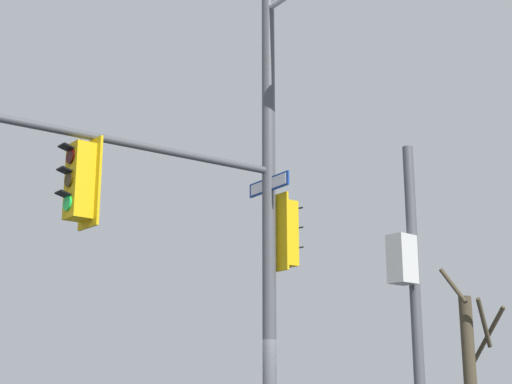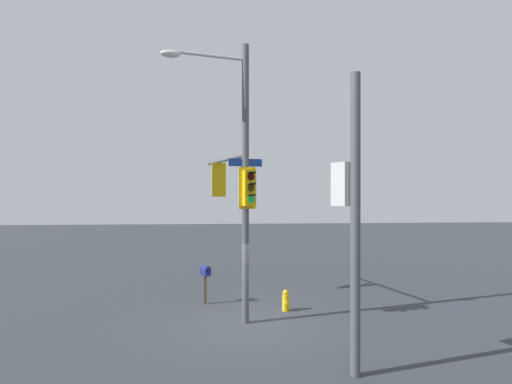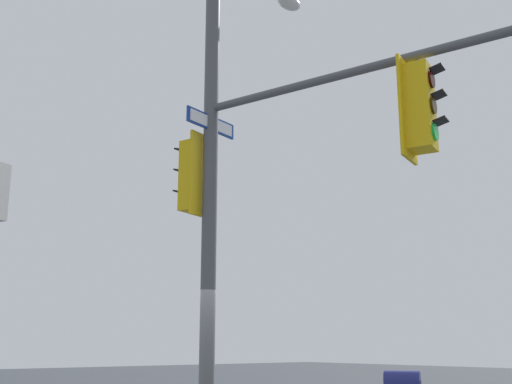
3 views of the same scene
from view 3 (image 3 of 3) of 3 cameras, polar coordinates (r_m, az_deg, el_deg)
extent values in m
cylinder|color=#4C4F54|center=(9.76, -4.08, 2.41)|extent=(0.22, 0.22, 8.76)
ellipsoid|color=silver|center=(13.04, 2.95, 16.42)|extent=(0.51, 0.68, 0.20)
cylinder|color=#4C4F54|center=(8.89, 7.86, 10.32)|extent=(4.45, 1.41, 0.12)
cube|color=gold|center=(8.26, 14.37, 7.27)|extent=(0.41, 0.44, 1.10)
cube|color=gold|center=(8.30, 13.23, 7.09)|extent=(0.24, 0.54, 1.30)
cylinder|color=#2F0403|center=(8.34, 15.33, 9.62)|extent=(0.11, 0.22, 0.22)
cube|color=black|center=(8.37, 15.78, 10.46)|extent=(0.22, 0.25, 0.06)
cylinder|color=#352504|center=(8.22, 15.48, 7.44)|extent=(0.11, 0.22, 0.22)
cube|color=black|center=(8.24, 15.93, 8.30)|extent=(0.22, 0.25, 0.06)
cylinder|color=#19D147|center=(8.11, 15.63, 5.19)|extent=(0.11, 0.22, 0.22)
cube|color=black|center=(8.13, 16.09, 6.06)|extent=(0.22, 0.25, 0.06)
cylinder|color=#4C4F54|center=(8.49, 14.12, 11.22)|extent=(0.04, 0.04, 0.15)
cube|color=gold|center=(9.93, -5.59, 1.38)|extent=(0.40, 0.44, 1.10)
cube|color=gold|center=(9.83, -4.81, 1.52)|extent=(0.21, 0.54, 1.30)
cylinder|color=#2F0403|center=(10.12, -6.28, 3.11)|extent=(0.10, 0.22, 0.22)
cube|color=black|center=(10.21, -6.59, 3.69)|extent=(0.22, 0.25, 0.06)
cylinder|color=#352504|center=(10.03, -6.33, 1.25)|extent=(0.10, 0.22, 0.22)
cube|color=black|center=(10.11, -6.64, 1.85)|extent=(0.22, 0.25, 0.06)
cylinder|color=#19D147|center=(9.95, -6.38, -0.65)|extent=(0.10, 0.22, 0.22)
cube|color=black|center=(10.03, -6.69, -0.03)|extent=(0.22, 0.25, 0.06)
cube|color=navy|center=(9.96, -4.02, 6.11)|extent=(0.32, 1.07, 0.24)
cube|color=white|center=(9.95, -3.94, 6.13)|extent=(0.28, 0.97, 0.18)
cylinder|color=navy|center=(8.61, 12.86, -15.99)|extent=(0.50, 0.44, 0.24)
camera|label=1|loc=(17.29, 40.11, -10.25)|focal=53.60mm
camera|label=2|loc=(22.10, -22.98, -5.95)|focal=29.93mm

